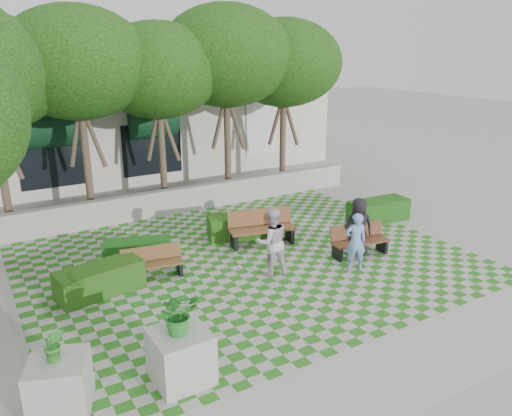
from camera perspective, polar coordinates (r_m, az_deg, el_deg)
ground at (r=13.46m, az=1.47°, el=-7.74°), size 90.00×90.00×0.00m
lawn at (r=14.23m, az=-0.70°, el=-6.21°), size 12.00×12.00×0.00m
sidewalk_south at (r=10.36m, az=16.17°, el=-17.27°), size 16.00×2.00×0.01m
retaining_wall at (r=18.46m, az=-8.86°, el=0.88°), size 15.00×0.36×0.90m
bench_east at (r=14.88m, az=11.72°, el=-3.67°), size 1.79×0.83×0.91m
bench_mid at (r=15.33m, az=0.62°, el=-2.31°), size 2.13×1.13×1.07m
bench_west at (r=13.50m, az=-11.74°, el=-6.20°), size 1.64×0.77×0.83m
hedge_east at (r=17.86m, az=13.81°, el=-0.28°), size 2.21×0.99×0.76m
hedge_midright at (r=15.94m, az=-1.68°, el=-2.05°), size 2.26×1.40×0.74m
hedge_midleft at (r=14.49m, az=-13.35°, el=-4.89°), size 2.01×1.32×0.65m
hedge_west at (r=13.00m, az=-17.41°, el=-7.85°), size 2.20×1.21×0.73m
planter_front at (r=9.43m, az=-8.65°, el=-15.30°), size 1.02×1.02×1.78m
planter_back at (r=9.41m, az=-21.54°, el=-18.05°), size 1.22×1.22×1.57m
person_blue at (r=13.77m, az=11.30°, el=-3.78°), size 0.70×0.59×1.63m
person_dark at (r=14.74m, az=11.59°, el=-2.12°), size 1.00×0.87×1.72m
person_white at (r=13.20m, az=1.79°, el=-3.87°), size 1.03×0.88×1.86m
tree_row at (r=16.82m, az=-15.41°, el=15.19°), size 17.70×13.40×7.41m
building at (r=25.62m, az=-13.97°, el=10.16°), size 18.00×8.92×5.15m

